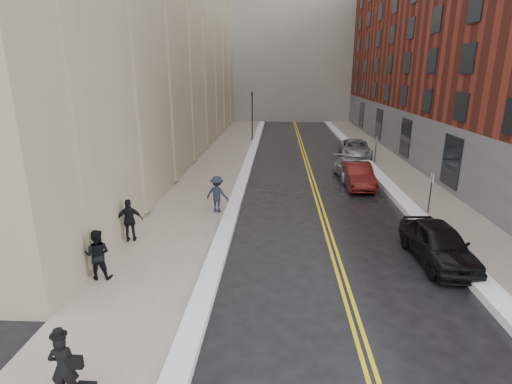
# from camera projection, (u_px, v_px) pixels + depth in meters

# --- Properties ---
(ground) EXTENTS (160.00, 160.00, 0.00)m
(ground) POSITION_uv_depth(u_px,v_px,m) (272.00, 293.00, 13.36)
(ground) COLOR black
(ground) RESTS_ON ground
(sidewalk_left) EXTENTS (4.00, 64.00, 0.15)m
(sidewalk_left) POSITION_uv_depth(u_px,v_px,m) (214.00, 173.00, 28.87)
(sidewalk_left) COLOR gray
(sidewalk_left) RESTS_ON ground
(sidewalk_right) EXTENTS (3.00, 64.00, 0.15)m
(sidewalk_right) POSITION_uv_depth(u_px,v_px,m) (403.00, 176.00, 28.15)
(sidewalk_right) COLOR gray
(sidewalk_right) RESTS_ON ground
(lane_stripe_a) EXTENTS (0.12, 64.00, 0.01)m
(lane_stripe_a) POSITION_uv_depth(u_px,v_px,m) (309.00, 175.00, 28.53)
(lane_stripe_a) COLOR gold
(lane_stripe_a) RESTS_ON ground
(lane_stripe_b) EXTENTS (0.12, 64.00, 0.01)m
(lane_stripe_b) POSITION_uv_depth(u_px,v_px,m) (312.00, 175.00, 28.51)
(lane_stripe_b) COLOR gold
(lane_stripe_b) RESTS_ON ground
(snow_ridge_left) EXTENTS (0.70, 60.80, 0.26)m
(snow_ridge_left) POSITION_uv_depth(u_px,v_px,m) (245.00, 173.00, 28.73)
(snow_ridge_left) COLOR white
(snow_ridge_left) RESTS_ON ground
(snow_ridge_right) EXTENTS (0.85, 60.80, 0.30)m
(snow_ridge_right) POSITION_uv_depth(u_px,v_px,m) (377.00, 174.00, 28.23)
(snow_ridge_right) COLOR white
(snow_ridge_right) RESTS_ON ground
(building_right) EXTENTS (14.00, 50.00, 18.00)m
(building_right) POSITION_uv_depth(u_px,v_px,m) (497.00, 47.00, 31.82)
(building_right) COLOR maroon
(building_right) RESTS_ON ground
(traffic_signal) EXTENTS (0.18, 0.15, 5.20)m
(traffic_signal) POSITION_uv_depth(u_px,v_px,m) (252.00, 112.00, 41.29)
(traffic_signal) COLOR black
(traffic_signal) RESTS_ON ground
(parking_sign_near) EXTENTS (0.06, 0.35, 2.23)m
(parking_sign_near) POSITION_uv_depth(u_px,v_px,m) (431.00, 190.00, 20.20)
(parking_sign_near) COLOR black
(parking_sign_near) RESTS_ON ground
(parking_sign_far) EXTENTS (0.06, 0.35, 2.23)m
(parking_sign_far) POSITION_uv_depth(u_px,v_px,m) (376.00, 147.00, 31.67)
(parking_sign_far) COLOR black
(parking_sign_far) RESTS_ON ground
(car_black) EXTENTS (2.04, 4.60, 1.54)m
(car_black) POSITION_uv_depth(u_px,v_px,m) (438.00, 243.00, 15.33)
(car_black) COLOR black
(car_black) RESTS_ON ground
(car_maroon) EXTENTS (1.61, 4.60, 1.52)m
(car_maroon) POSITION_uv_depth(u_px,v_px,m) (358.00, 175.00, 25.49)
(car_maroon) COLOR #440D0C
(car_maroon) RESTS_ON ground
(car_silver_near) EXTENTS (2.11, 4.63, 1.31)m
(car_silver_near) POSITION_uv_depth(u_px,v_px,m) (350.00, 168.00, 27.83)
(car_silver_near) COLOR #97999E
(car_silver_near) RESTS_ON ground
(car_silver_far) EXTENTS (2.91, 5.58, 1.50)m
(car_silver_far) POSITION_uv_depth(u_px,v_px,m) (355.00, 149.00, 34.40)
(car_silver_far) COLOR gray
(car_silver_far) RESTS_ON ground
(pedestrian_main) EXTENTS (0.66, 0.51, 1.62)m
(pedestrian_main) POSITION_uv_depth(u_px,v_px,m) (64.00, 367.00, 8.63)
(pedestrian_main) COLOR black
(pedestrian_main) RESTS_ON sidewalk_left
(pedestrian_a) EXTENTS (0.93, 0.76, 1.80)m
(pedestrian_a) POSITION_uv_depth(u_px,v_px,m) (98.00, 254.00, 13.76)
(pedestrian_a) COLOR black
(pedestrian_a) RESTS_ON sidewalk_left
(pedestrian_b) EXTENTS (1.38, 1.03, 1.90)m
(pedestrian_b) POSITION_uv_depth(u_px,v_px,m) (217.00, 194.00, 20.40)
(pedestrian_b) COLOR #1B2232
(pedestrian_b) RESTS_ON sidewalk_left
(pedestrian_c) EXTENTS (1.16, 0.70, 1.86)m
(pedestrian_c) POSITION_uv_depth(u_px,v_px,m) (130.00, 220.00, 16.84)
(pedestrian_c) COLOR black
(pedestrian_c) RESTS_ON sidewalk_left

